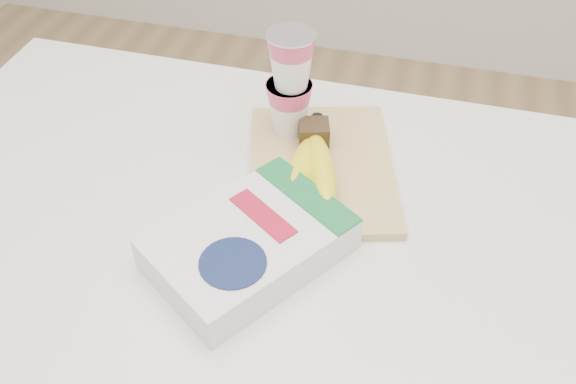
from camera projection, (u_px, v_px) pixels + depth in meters
The scene contains 4 objects.
cutting_board at pixel (321, 168), 1.02m from camera, with size 0.22×0.31×0.02m, color #DEB779.
bananas at pixel (310, 167), 0.97m from camera, with size 0.11×0.22×0.06m.
yogurt_stack at pixel (290, 81), 1.01m from camera, with size 0.08×0.08×0.18m.
cereal_box at pixel (250, 244), 0.87m from camera, with size 0.29×0.31×0.06m.
Camera 1 is at (0.22, -0.61, 1.57)m, focal length 40.00 mm.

